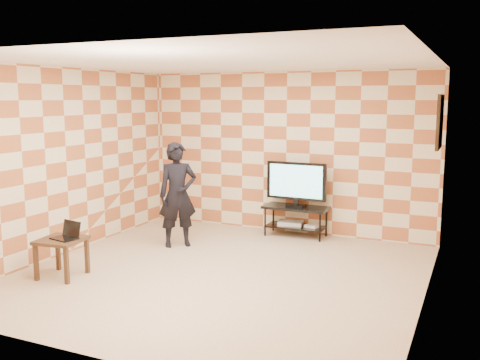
% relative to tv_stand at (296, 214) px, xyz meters
% --- Properties ---
extents(floor, '(5.00, 5.00, 0.00)m').
position_rel_tv_stand_xyz_m(floor, '(-0.27, -2.24, -0.37)').
color(floor, tan).
rests_on(floor, ground).
extents(wall_back, '(5.00, 0.02, 2.70)m').
position_rel_tv_stand_xyz_m(wall_back, '(-0.27, 0.26, 0.98)').
color(wall_back, beige).
rests_on(wall_back, ground).
extents(wall_front, '(5.00, 0.02, 2.70)m').
position_rel_tv_stand_xyz_m(wall_front, '(-0.27, -4.74, 0.98)').
color(wall_front, beige).
rests_on(wall_front, ground).
extents(wall_left, '(0.02, 5.00, 2.70)m').
position_rel_tv_stand_xyz_m(wall_left, '(-2.77, -2.24, 0.98)').
color(wall_left, beige).
rests_on(wall_left, ground).
extents(wall_right, '(0.02, 5.00, 2.70)m').
position_rel_tv_stand_xyz_m(wall_right, '(2.23, -2.24, 0.98)').
color(wall_right, beige).
rests_on(wall_right, ground).
extents(ceiling, '(5.00, 5.00, 0.02)m').
position_rel_tv_stand_xyz_m(ceiling, '(-0.27, -2.24, 2.33)').
color(ceiling, white).
rests_on(ceiling, wall_back).
extents(wall_art, '(0.04, 0.72, 0.72)m').
position_rel_tv_stand_xyz_m(wall_art, '(2.20, -0.69, 1.58)').
color(wall_art, black).
rests_on(wall_art, wall_right).
extents(tv_stand, '(1.06, 0.48, 0.50)m').
position_rel_tv_stand_xyz_m(tv_stand, '(0.00, 0.00, 0.00)').
color(tv_stand, black).
rests_on(tv_stand, floor).
extents(tv, '(1.01, 0.20, 0.73)m').
position_rel_tv_stand_xyz_m(tv, '(0.00, -0.00, 0.54)').
color(tv, black).
rests_on(tv, tv_stand).
extents(dvd_player, '(0.43, 0.34, 0.07)m').
position_rel_tv_stand_xyz_m(dvd_player, '(-0.09, 0.02, -0.16)').
color(dvd_player, '#B7B7B9').
rests_on(dvd_player, tv_stand).
extents(game_console, '(0.23, 0.19, 0.05)m').
position_rel_tv_stand_xyz_m(game_console, '(0.28, -0.00, -0.17)').
color(game_console, silver).
rests_on(game_console, tv_stand).
extents(side_table, '(0.59, 0.59, 0.50)m').
position_rel_tv_stand_xyz_m(side_table, '(-2.07, -3.17, 0.04)').
color(side_table, '#342211').
rests_on(side_table, floor).
extents(laptop, '(0.36, 0.31, 0.22)m').
position_rel_tv_stand_xyz_m(laptop, '(-2.00, -3.13, 0.18)').
color(laptop, black).
rests_on(laptop, side_table).
extents(person, '(0.69, 0.67, 1.60)m').
position_rel_tv_stand_xyz_m(person, '(-1.47, -1.30, 0.43)').
color(person, black).
rests_on(person, floor).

